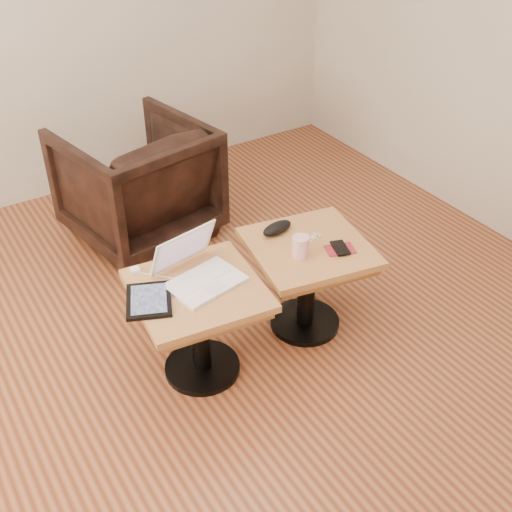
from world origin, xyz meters
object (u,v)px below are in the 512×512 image
side_table_right (308,266)px  armchair (137,183)px  side_table_left (199,309)px  laptop (198,271)px  striped_cup (300,247)px

side_table_right → armchair: 1.24m
side_table_left → armchair: size_ratio=0.76×
side_table_left → armchair: armchair is taller
side_table_right → laptop: bearing=-174.3°
side_table_right → striped_cup: 0.19m
side_table_left → side_table_right: bearing=7.1°
striped_cup → armchair: 1.28m
side_table_left → laptop: bearing=61.7°
side_table_right → striped_cup: bearing=-141.0°
side_table_right → side_table_left: bearing=-169.4°
laptop → armchair: 1.18m
side_table_left → side_table_right: 0.58m
side_table_right → striped_cup: striped_cup is taller
side_table_left → striped_cup: (0.49, -0.04, 0.17)m
side_table_right → armchair: armchair is taller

